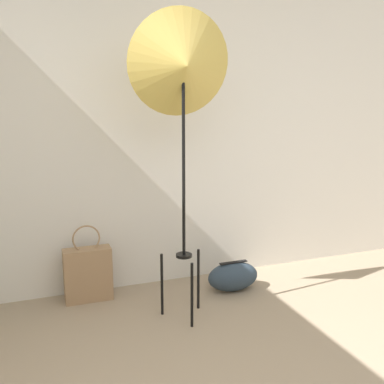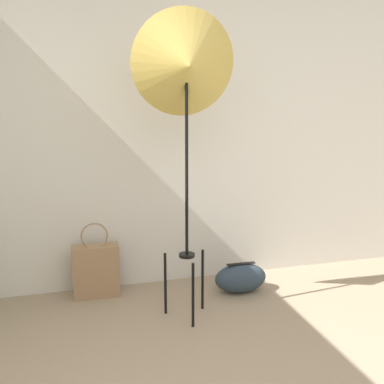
# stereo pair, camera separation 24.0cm
# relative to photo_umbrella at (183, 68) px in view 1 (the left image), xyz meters

# --- Properties ---
(wall_back) EXTENTS (8.00, 0.05, 2.60)m
(wall_back) POSITION_rel_photo_umbrella_xyz_m (-0.22, 0.69, -0.43)
(wall_back) COLOR silver
(wall_back) RESTS_ON ground_plane
(photo_umbrella) EXTENTS (0.70, 0.32, 2.11)m
(photo_umbrella) POSITION_rel_photo_umbrella_xyz_m (0.00, 0.00, 0.00)
(photo_umbrella) COLOR black
(photo_umbrella) RESTS_ON ground_plane
(tote_bag) EXTENTS (0.36, 0.14, 0.60)m
(tote_bag) POSITION_rel_photo_umbrella_xyz_m (-0.61, 0.51, -1.52)
(tote_bag) COLOR #9E7A56
(tote_bag) RESTS_ON ground_plane
(duffel_bag) EXTENTS (0.43, 0.24, 0.24)m
(duffel_bag) POSITION_rel_photo_umbrella_xyz_m (0.52, 0.28, -1.61)
(duffel_bag) COLOR #2D3D4C
(duffel_bag) RESTS_ON ground_plane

